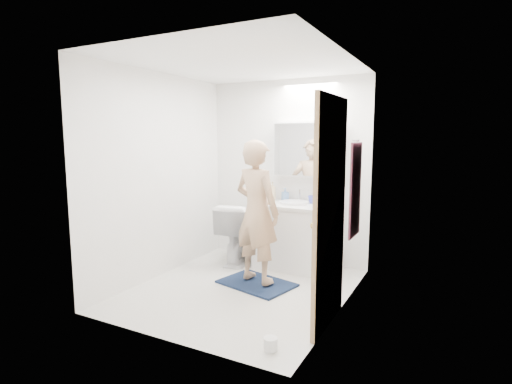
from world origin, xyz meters
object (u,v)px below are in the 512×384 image
Objects in this scene: medicine_cabinet at (307,149)px; toilet_paper_roll at (270,344)px; person at (257,212)px; vanity_cabinet at (293,237)px; toilet at (240,232)px; soap_bottle_b at (285,194)px; toothbrush_cup at (312,200)px; soap_bottle_a at (272,191)px.

medicine_cabinet is 8.00× the size of toilet_paper_roll.
person is (-0.22, -0.97, -0.66)m from medicine_cabinet.
toilet_paper_roll is (0.74, -1.19, -0.79)m from person.
vanity_cabinet is at bearing -114.30° from medicine_cabinet.
soap_bottle_b reaches higher than toilet.
toothbrush_cup is (0.10, -0.05, -0.63)m from medicine_cabinet.
soap_bottle_b is (-0.19, 0.18, 0.52)m from vanity_cabinet.
toothbrush_cup is at bearing 1.04° from soap_bottle_a.
soap_bottle_a is (-0.36, 0.15, 0.55)m from vanity_cabinet.
toilet is 7.26× the size of toilet_paper_roll.
toothbrush_cup is (0.19, 0.16, 0.48)m from vanity_cabinet.
soap_bottle_a is 2.27× the size of toilet_paper_roll.
medicine_cabinet is 5.07× the size of soap_bottle_b.
vanity_cabinet is 3.61× the size of soap_bottle_a.
soap_bottle_a reaches higher than toilet.
soap_bottle_a is 0.18m from soap_bottle_b.
medicine_cabinet reaches higher than person.
toilet is at bearing -150.46° from soap_bottle_b.
person is 15.17× the size of toothbrush_cup.
soap_bottle_a is at bearing 114.86° from toilet_paper_roll.
toilet is at bearing -34.22° from person.
soap_bottle_a is at bearing -61.87° from person.
soap_bottle_a reaches higher than vanity_cabinet.
person is at bearing -102.64° from medicine_cabinet.
toilet is at bearing -170.76° from vanity_cabinet.
vanity_cabinet is 0.58m from soap_bottle_b.
vanity_cabinet is 0.72m from toilet.
toilet is 2.29m from toilet_paper_roll.
toilet is 7.66× the size of toothbrush_cup.
toothbrush_cup is at bearing -170.71° from toilet.
toothbrush_cup is (0.55, 0.01, -0.08)m from soap_bottle_a.
person reaches higher than soap_bottle_a.
medicine_cabinet is 0.64m from toothbrush_cup.
medicine_cabinet is 8.45× the size of toothbrush_cup.
toilet is at bearing 125.74° from toilet_paper_roll.
vanity_cabinet is 0.54m from toothbrush_cup.
soap_bottle_a is at bearing -150.45° from toilet.
toothbrush_cup is at bearing -3.02° from soap_bottle_b.
vanity_cabinet reaches higher than toilet_paper_roll.
soap_bottle_b reaches higher than toothbrush_cup.
toothbrush_cup reaches higher than vanity_cabinet.
vanity_cabinet is at bearing -140.38° from toothbrush_cup.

